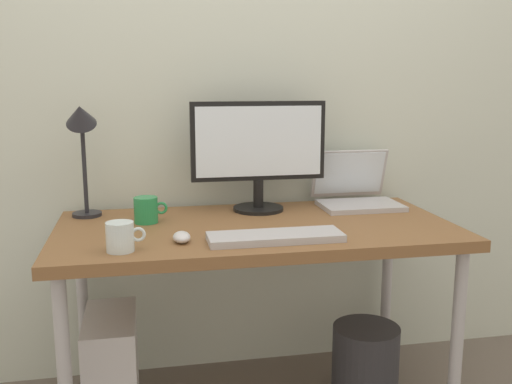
# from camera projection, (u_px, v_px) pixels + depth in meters

# --- Properties ---
(back_wall) EXTENTS (4.40, 0.04, 2.60)m
(back_wall) POSITION_uv_depth(u_px,v_px,m) (236.00, 65.00, 2.39)
(back_wall) COLOR silver
(back_wall) RESTS_ON ground_plane
(desk) EXTENTS (1.42, 0.71, 0.73)m
(desk) POSITION_uv_depth(u_px,v_px,m) (256.00, 241.00, 2.11)
(desk) COLOR brown
(desk) RESTS_ON ground_plane
(monitor) EXTENTS (0.53, 0.20, 0.43)m
(monitor) POSITION_uv_depth(u_px,v_px,m) (258.00, 149.00, 2.28)
(monitor) COLOR black
(monitor) RESTS_ON desk
(laptop) EXTENTS (0.32, 0.29, 0.22)m
(laptop) POSITION_uv_depth(u_px,v_px,m) (355.00, 192.00, 2.41)
(laptop) COLOR #B2B2B7
(laptop) RESTS_ON desk
(desk_lamp) EXTENTS (0.11, 0.16, 0.45)m
(desk_lamp) POSITION_uv_depth(u_px,v_px,m) (82.00, 133.00, 2.14)
(desk_lamp) COLOR #232328
(desk_lamp) RESTS_ON desk
(keyboard) EXTENTS (0.44, 0.14, 0.02)m
(keyboard) POSITION_uv_depth(u_px,v_px,m) (275.00, 237.00, 1.89)
(keyboard) COLOR #B2B2B7
(keyboard) RESTS_ON desk
(mouse) EXTENTS (0.06, 0.09, 0.03)m
(mouse) POSITION_uv_depth(u_px,v_px,m) (182.00, 237.00, 1.87)
(mouse) COLOR silver
(mouse) RESTS_ON desk
(coffee_mug) EXTENTS (0.12, 0.09, 0.10)m
(coffee_mug) POSITION_uv_depth(u_px,v_px,m) (146.00, 210.00, 2.12)
(coffee_mug) COLOR #268C4C
(coffee_mug) RESTS_ON desk
(glass_cup) EXTENTS (0.12, 0.09, 0.09)m
(glass_cup) POSITION_uv_depth(u_px,v_px,m) (121.00, 237.00, 1.77)
(glass_cup) COLOR silver
(glass_cup) RESTS_ON desk
(computer_tower) EXTENTS (0.18, 0.36, 0.42)m
(computer_tower) POSITION_uv_depth(u_px,v_px,m) (112.00, 372.00, 2.09)
(computer_tower) COLOR silver
(computer_tower) RESTS_ON ground_plane
(wastebasket) EXTENTS (0.26, 0.26, 0.30)m
(wastebasket) POSITION_uv_depth(u_px,v_px,m) (365.00, 363.00, 2.29)
(wastebasket) COLOR #333338
(wastebasket) RESTS_ON ground_plane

